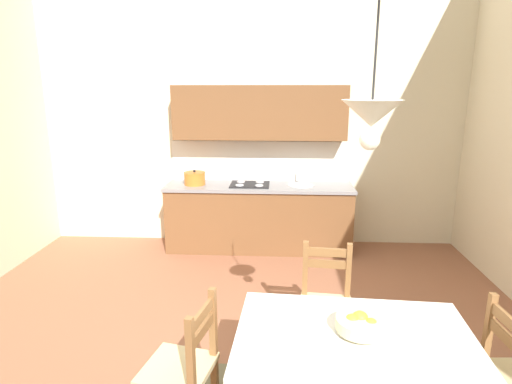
{
  "coord_description": "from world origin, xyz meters",
  "views": [
    {
      "loc": [
        0.4,
        -2.79,
        2.19
      ],
      "look_at": [
        0.17,
        1.24,
        1.16
      ],
      "focal_mm": 29.3,
      "sensor_mm": 36.0,
      "label": 1
    }
  ],
  "objects_px": {
    "pendant_lamp": "(372,115)",
    "kitchen_cabinetry": "(259,188)",
    "dining_table": "(354,354)",
    "dining_chair_tv_side": "(184,368)",
    "fruit_bowl": "(361,324)",
    "dining_chair_kitchen_side": "(326,304)"
  },
  "relations": [
    {
      "from": "dining_chair_tv_side",
      "to": "pendant_lamp",
      "type": "bearing_deg",
      "value": -0.74
    },
    {
      "from": "fruit_bowl",
      "to": "pendant_lamp",
      "type": "xyz_separation_m",
      "value": [
        -0.02,
        0.01,
        1.23
      ]
    },
    {
      "from": "kitchen_cabinetry",
      "to": "fruit_bowl",
      "type": "bearing_deg",
      "value": -76.63
    },
    {
      "from": "kitchen_cabinetry",
      "to": "dining_chair_kitchen_side",
      "type": "height_order",
      "value": "kitchen_cabinetry"
    },
    {
      "from": "pendant_lamp",
      "to": "kitchen_cabinetry",
      "type": "bearing_deg",
      "value": 103.12
    },
    {
      "from": "kitchen_cabinetry",
      "to": "dining_chair_tv_side",
      "type": "height_order",
      "value": "kitchen_cabinetry"
    },
    {
      "from": "kitchen_cabinetry",
      "to": "dining_chair_tv_side",
      "type": "xyz_separation_m",
      "value": [
        -0.32,
        -3.21,
        -0.41
      ]
    },
    {
      "from": "kitchen_cabinetry",
      "to": "pendant_lamp",
      "type": "height_order",
      "value": "pendant_lamp"
    },
    {
      "from": "dining_chair_kitchen_side",
      "to": "fruit_bowl",
      "type": "distance_m",
      "value": 0.97
    },
    {
      "from": "dining_table",
      "to": "dining_chair_tv_side",
      "type": "distance_m",
      "value": 1.07
    },
    {
      "from": "dining_chair_kitchen_side",
      "to": "dining_chair_tv_side",
      "type": "xyz_separation_m",
      "value": [
        -0.99,
        -0.87,
        0.0
      ]
    },
    {
      "from": "dining_table",
      "to": "fruit_bowl",
      "type": "height_order",
      "value": "fruit_bowl"
    },
    {
      "from": "pendant_lamp",
      "to": "dining_chair_kitchen_side",
      "type": "bearing_deg",
      "value": 95.21
    },
    {
      "from": "dining_chair_kitchen_side",
      "to": "dining_table",
      "type": "bearing_deg",
      "value": -86.16
    },
    {
      "from": "dining_chair_tv_side",
      "to": "fruit_bowl",
      "type": "xyz_separation_m",
      "value": [
        1.09,
        -0.02,
        0.37
      ]
    },
    {
      "from": "dining_chair_kitchen_side",
      "to": "dining_chair_tv_side",
      "type": "distance_m",
      "value": 1.32
    },
    {
      "from": "kitchen_cabinetry",
      "to": "dining_chair_kitchen_side",
      "type": "bearing_deg",
      "value": -74.02
    },
    {
      "from": "dining_table",
      "to": "dining_chair_kitchen_side",
      "type": "relative_size",
      "value": 1.57
    },
    {
      "from": "kitchen_cabinetry",
      "to": "dining_table",
      "type": "bearing_deg",
      "value": -77.35
    },
    {
      "from": "kitchen_cabinetry",
      "to": "dining_chair_tv_side",
      "type": "relative_size",
      "value": 2.69
    },
    {
      "from": "dining_chair_kitchen_side",
      "to": "dining_chair_tv_side",
      "type": "height_order",
      "value": "same"
    },
    {
      "from": "dining_chair_kitchen_side",
      "to": "pendant_lamp",
      "type": "xyz_separation_m",
      "value": [
        0.08,
        -0.88,
        1.6
      ]
    }
  ]
}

